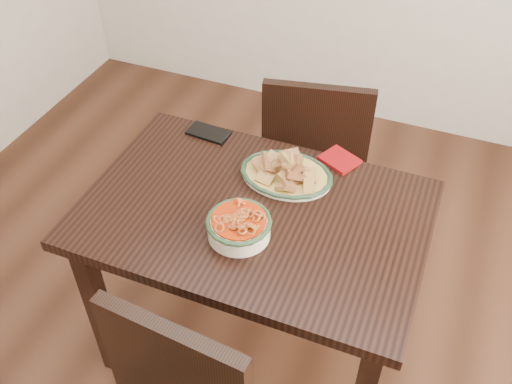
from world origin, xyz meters
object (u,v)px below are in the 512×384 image
at_px(chair_far, 315,152).
at_px(smartphone, 209,133).
at_px(fish_plate, 287,167).
at_px(noodle_bowl, 239,225).
at_px(dining_table, 254,234).

bearing_deg(chair_far, smartphone, 36.19).
relative_size(fish_plate, smartphone, 1.99).
relative_size(chair_far, noodle_bowl, 4.47).
distance_m(chair_far, fish_plate, 0.56).
xyz_separation_m(dining_table, chair_far, (0.02, 0.66, -0.14)).
distance_m(fish_plate, smartphone, 0.37).
height_order(dining_table, smartphone, smartphone).
distance_m(chair_far, smartphone, 0.54).
bearing_deg(dining_table, smartphone, 134.47).
bearing_deg(fish_plate, dining_table, -103.04).
relative_size(chair_far, fish_plate, 2.91).
height_order(noodle_bowl, smartphone, noodle_bowl).
distance_m(fish_plate, noodle_bowl, 0.30).
xyz_separation_m(chair_far, smartphone, (-0.32, -0.35, 0.26)).
distance_m(dining_table, chair_far, 0.67).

